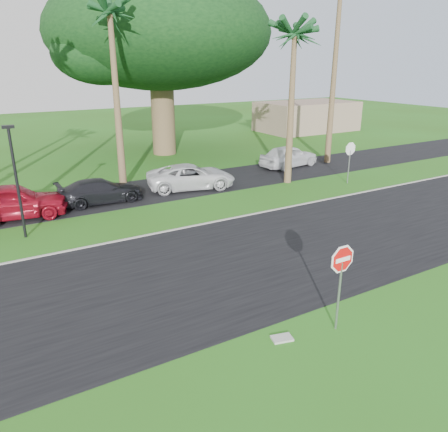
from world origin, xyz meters
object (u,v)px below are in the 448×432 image
car_red (11,202)px  car_pickup (289,156)px  stop_sign_near (341,270)px  car_minivan (191,177)px  car_dark (101,191)px  stop_sign_far (350,154)px

car_red → car_pickup: car_red is taller
stop_sign_near → car_minivan: stop_sign_near is taller
car_minivan → stop_sign_near: bearing=-178.0°
car_red → car_dark: (4.21, 0.34, -0.20)m
car_red → stop_sign_far: bearing=-91.3°
stop_sign_near → stop_sign_far: size_ratio=1.00×
stop_sign_near → car_dark: size_ratio=0.60×
car_red → car_minivan: bearing=-78.5°
car_minivan → car_pickup: 8.42m
stop_sign_near → car_minivan: (2.80, 14.67, -1.07)m
stop_sign_far → car_pickup: 5.31m
stop_sign_far → car_pickup: stop_sign_far is taller
car_minivan → stop_sign_far: bearing=-100.1°
stop_sign_near → car_dark: 14.83m
car_dark → car_minivan: 5.26m
car_dark → car_minivan: car_minivan is taller
stop_sign_near → car_pickup: stop_sign_near is taller
stop_sign_far → car_minivan: size_ratio=0.52×
stop_sign_far → car_dark: (-13.96, 3.58, -1.14)m
stop_sign_far → car_red: bearing=-10.1°
car_dark → stop_sign_far: bearing=-104.5°
car_red → car_dark: size_ratio=1.13×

